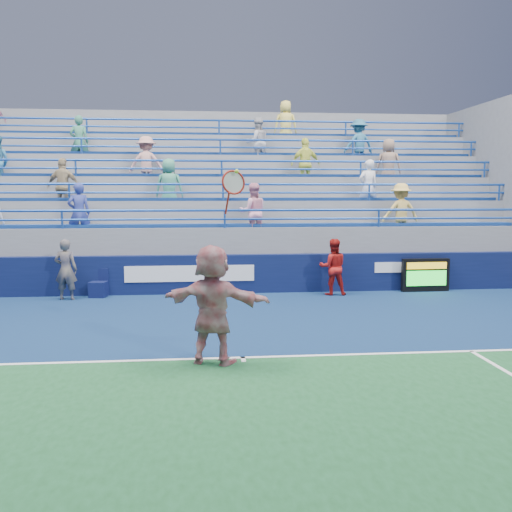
{
  "coord_description": "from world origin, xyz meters",
  "views": [
    {
      "loc": [
        -0.72,
        -9.51,
        2.83
      ],
      "look_at": [
        0.48,
        2.5,
        1.5
      ],
      "focal_mm": 40.0,
      "sensor_mm": 36.0,
      "label": 1
    }
  ],
  "objects": [
    {
      "name": "ground",
      "position": [
        0.0,
        0.0,
        0.0
      ],
      "size": [
        120.0,
        120.0,
        0.0
      ],
      "primitive_type": "plane",
      "color": "#333538"
    },
    {
      "name": "sponsor_wall",
      "position": [
        0.0,
        6.5,
        0.55
      ],
      "size": [
        18.0,
        0.32,
        1.1
      ],
      "color": "#0A1237",
      "rests_on": "ground"
    },
    {
      "name": "bleacher_stand",
      "position": [
        -0.0,
        10.27,
        1.55
      ],
      "size": [
        18.0,
        5.6,
        6.13
      ],
      "color": "slate",
      "rests_on": "ground"
    },
    {
      "name": "serve_speed_board",
      "position": [
        5.74,
        6.15,
        0.49
      ],
      "size": [
        1.4,
        0.19,
        0.97
      ],
      "color": "black",
      "rests_on": "ground"
    },
    {
      "name": "judge_chair",
      "position": [
        -3.48,
        6.19,
        0.25
      ],
      "size": [
        0.5,
        0.51,
        0.78
      ],
      "color": "#0D143E",
      "rests_on": "ground"
    },
    {
      "name": "tennis_player",
      "position": [
        -0.51,
        -0.23,
        1.01
      ],
      "size": [
        1.95,
        1.24,
        3.22
      ],
      "color": "silver",
      "rests_on": "ground"
    },
    {
      "name": "line_judge",
      "position": [
        -4.25,
        5.86,
        0.82
      ],
      "size": [
        0.64,
        0.46,
        1.64
      ],
      "primitive_type": "imported",
      "rotation": [
        0.0,
        0.0,
        3.01
      ],
      "color": "#16183C",
      "rests_on": "ground"
    },
    {
      "name": "ball_girl",
      "position": [
        2.96,
        5.9,
        0.79
      ],
      "size": [
        0.81,
        0.66,
        1.58
      ],
      "primitive_type": "imported",
      "rotation": [
        0.0,
        0.0,
        3.06
      ],
      "color": "#A71613",
      "rests_on": "ground"
    }
  ]
}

